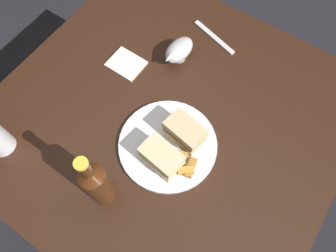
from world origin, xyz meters
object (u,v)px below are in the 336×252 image
object	(u,v)px
sandwich_half_left	(161,157)
plate	(168,145)
fork	(214,37)
sandwich_half_right	(185,132)
cider_bottle	(97,184)
napkin	(126,64)
gravy_boat	(179,50)

from	to	relation	value
sandwich_half_left	plate	bearing A→B (deg)	-74.74
fork	sandwich_half_left	bearing A→B (deg)	118.02
plate	sandwich_half_right	distance (m)	0.06
sandwich_half_right	cider_bottle	bearing A→B (deg)	70.99
sandwich_half_left	napkin	bearing A→B (deg)	-36.31
plate	sandwich_half_left	size ratio (longest dim) A/B	2.36
sandwich_half_right	gravy_boat	distance (m)	0.28
plate	cider_bottle	world-z (taller)	cider_bottle
gravy_boat	cider_bottle	distance (m)	0.49
sandwich_half_left	gravy_boat	size ratio (longest dim) A/B	0.93
napkin	cider_bottle	bearing A→B (deg)	119.64
napkin	fork	world-z (taller)	napkin
gravy_boat	sandwich_half_right	bearing A→B (deg)	126.65
plate	napkin	size ratio (longest dim) A/B	2.54
gravy_boat	sandwich_half_left	bearing A→B (deg)	115.89
cider_bottle	napkin	xyz separation A→B (m)	(0.21, -0.36, -0.10)
gravy_boat	fork	bearing A→B (deg)	-111.12
cider_bottle	fork	world-z (taller)	cider_bottle
plate	sandwich_half_left	xyz separation A→B (m)	(-0.01, 0.05, 0.04)
cider_bottle	fork	bearing A→B (deg)	-87.38
plate	gravy_boat	size ratio (longest dim) A/B	2.20
sandwich_half_left	sandwich_half_right	bearing A→B (deg)	-97.26
fork	sandwich_half_right	bearing A→B (deg)	122.95
sandwich_half_left	fork	xyz separation A→B (m)	(0.10, -0.46, -0.04)
gravy_boat	napkin	world-z (taller)	gravy_boat
sandwich_half_right	plate	bearing A→B (deg)	60.23
napkin	fork	bearing A→B (deg)	-125.23
gravy_boat	fork	distance (m)	0.15
gravy_boat	cider_bottle	xyz separation A→B (m)	(-0.08, 0.48, 0.06)
sandwich_half_right	cider_bottle	world-z (taller)	cider_bottle
sandwich_half_left	napkin	distance (m)	0.35
cider_bottle	napkin	bearing A→B (deg)	-60.36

